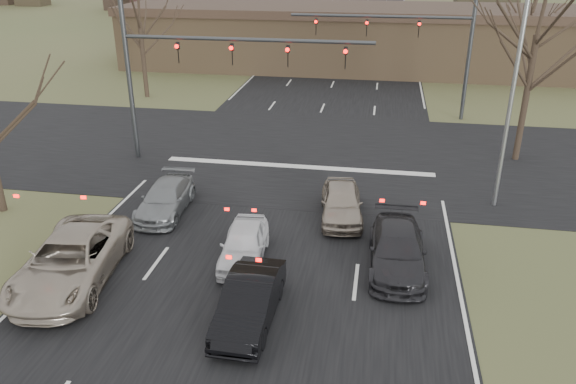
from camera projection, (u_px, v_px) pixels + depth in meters
name	position (u px, v px, depth m)	size (l,w,h in m)	color
ground	(230.00, 327.00, 16.50)	(360.00, 360.00, 0.00)	#49542D
road_main	(355.00, 32.00, 70.49)	(14.00, 300.00, 0.02)	black
road_cross	(304.00, 153.00, 29.99)	(200.00, 14.00, 0.02)	black
building	(364.00, 37.00, 49.30)	(42.40, 10.40, 5.30)	brown
mast_arm_near	(191.00, 62.00, 26.93)	(12.12, 0.24, 8.00)	#383A3D
mast_arm_far	(423.00, 37.00, 34.20)	(11.12, 0.24, 8.00)	#383A3D
streetlight_right_near	(510.00, 76.00, 21.86)	(2.34, 0.25, 10.00)	gray
streetlight_right_far	(470.00, 21.00, 37.08)	(2.34, 0.25, 10.00)	gray
car_silver_suv	(71.00, 260.00, 18.42)	(2.67, 5.78, 1.61)	#A29583
car_white_sedan	(244.00, 244.00, 19.71)	(1.52, 3.77, 1.29)	white
car_black_hatch	(250.00, 301.00, 16.51)	(1.45, 4.15, 1.37)	black
car_charcoal_sedan	(397.00, 250.00, 19.27)	(1.90, 4.68, 1.36)	black
car_grey_ahead	(166.00, 198.00, 23.27)	(1.73, 4.25, 1.23)	gray
car_silver_ahead	(341.00, 202.00, 22.75)	(1.64, 4.07, 1.39)	#9F9281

